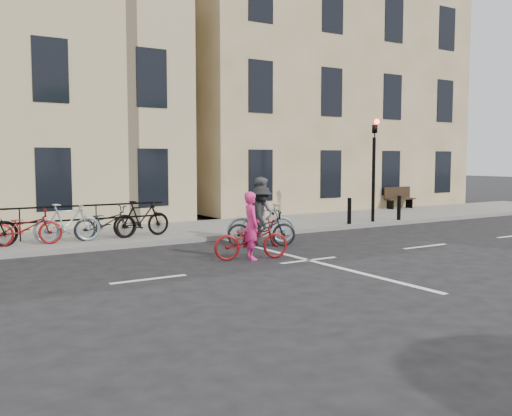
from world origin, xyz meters
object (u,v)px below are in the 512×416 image
cyclist_grey (261,217)px  cyclist_dark (261,223)px  bench (399,197)px  cyclist_pink (251,236)px  traffic_light (374,157)px

cyclist_grey → cyclist_dark: cyclist_grey is taller
bench → cyclist_pink: cyclist_pink is taller
bench → cyclist_grey: size_ratio=0.79×
bench → cyclist_pink: size_ratio=0.83×
bench → cyclist_dark: size_ratio=0.82×
cyclist_pink → cyclist_grey: cyclist_grey is taller
traffic_light → cyclist_pink: (-7.27, -3.48, -1.89)m
cyclist_grey → traffic_light: bearing=-52.9°
bench → cyclist_dark: bearing=-153.8°
traffic_light → cyclist_dark: bearing=-162.2°
cyclist_pink → cyclist_dark: size_ratio=0.98×
traffic_light → bench: 6.14m
traffic_light → cyclist_grey: traffic_light is taller
cyclist_pink → bench: bearing=-46.2°
cyclist_pink → cyclist_dark: (1.28, 1.56, 0.09)m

